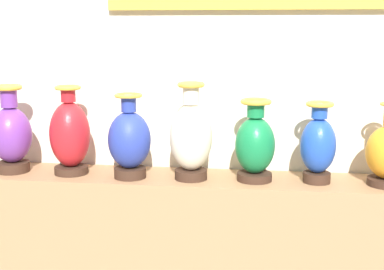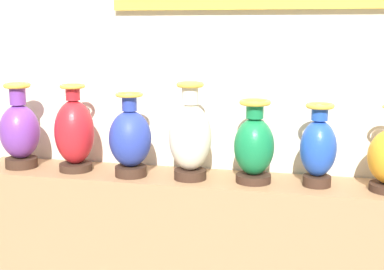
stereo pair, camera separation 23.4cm
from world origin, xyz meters
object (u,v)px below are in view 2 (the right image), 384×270
(vase_crimson, at_px, (74,133))
(vase_cobalt, at_px, (130,139))
(vase_emerald, at_px, (254,146))
(vase_sapphire, at_px, (318,148))
(vase_ivory, at_px, (190,137))
(vase_violet, at_px, (20,131))

(vase_crimson, bearing_deg, vase_cobalt, -6.31)
(vase_emerald, xyz_separation_m, vase_sapphire, (0.26, 0.01, 0.00))
(vase_cobalt, bearing_deg, vase_ivory, 2.88)
(vase_violet, bearing_deg, vase_crimson, 0.61)
(vase_crimson, xyz_separation_m, vase_cobalt, (0.27, -0.03, -0.01))
(vase_crimson, height_order, vase_sapphire, vase_crimson)
(vase_violet, xyz_separation_m, vase_sapphire, (1.33, 0.00, -0.01))
(vase_crimson, bearing_deg, vase_ivory, -1.84)
(vase_emerald, relative_size, vase_sapphire, 1.02)
(vase_ivory, height_order, vase_sapphire, vase_ivory)
(vase_sapphire, bearing_deg, vase_cobalt, -177.69)
(vase_crimson, relative_size, vase_emerald, 1.13)
(vase_violet, relative_size, vase_ivory, 0.94)
(vase_crimson, relative_size, vase_ivory, 0.94)
(vase_crimson, bearing_deg, vase_violet, -179.39)
(vase_crimson, relative_size, vase_sapphire, 1.15)
(vase_violet, height_order, vase_sapphire, vase_violet)
(vase_sapphire, bearing_deg, vase_crimson, -179.92)
(vase_crimson, bearing_deg, vase_emerald, -0.31)
(vase_cobalt, xyz_separation_m, vase_ivory, (0.26, 0.01, 0.02))
(vase_violet, distance_m, vase_crimson, 0.27)
(vase_violet, distance_m, vase_cobalt, 0.54)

